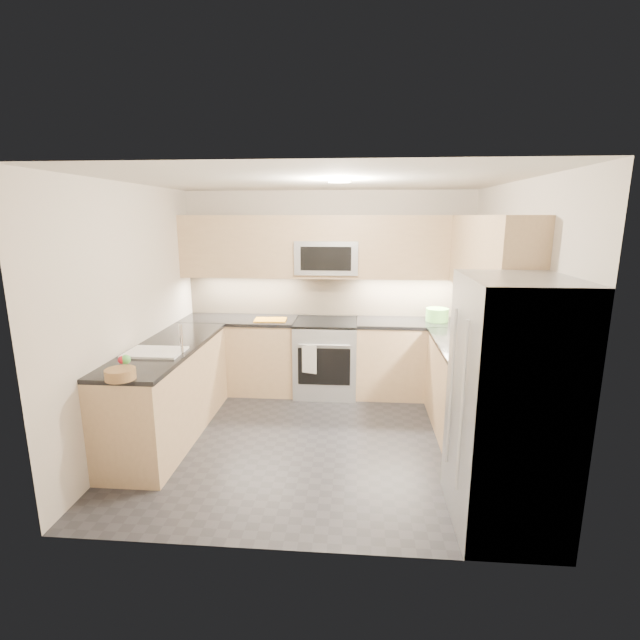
{
  "coord_description": "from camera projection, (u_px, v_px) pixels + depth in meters",
  "views": [
    {
      "loc": [
        0.37,
        -4.26,
        2.19
      ],
      "look_at": [
        0.0,
        0.35,
        1.15
      ],
      "focal_mm": 26.0,
      "sensor_mm": 36.0,
      "label": 1
    }
  ],
  "objects": [
    {
      "name": "refrigerator",
      "position": [
        510.0,
        406.0,
        3.23
      ],
      "size": [
        0.7,
        0.9,
        1.8
      ],
      "primitive_type": "cube",
      "color": "#9DA0A5",
      "rests_on": "floor"
    },
    {
      "name": "wall_left",
      "position": [
        134.0,
        315.0,
        4.52
      ],
      "size": [
        0.02,
        3.2,
        2.5
      ],
      "primitive_type": "cube",
      "color": "beige",
      "rests_on": "floor"
    },
    {
      "name": "utensil_bowl",
      "position": [
        437.0,
        315.0,
        5.63
      ],
      "size": [
        0.3,
        0.3,
        0.16
      ],
      "primitive_type": "cylinder",
      "rotation": [
        0.0,
        0.0,
        -0.1
      ],
      "color": "#60B14B",
      "rests_on": "countertop_back_right"
    },
    {
      "name": "upper_cab_back",
      "position": [
        327.0,
        247.0,
        5.64
      ],
      "size": [
        3.6,
        0.35,
        0.75
      ],
      "primitive_type": "cube",
      "color": "tan",
      "rests_on": "wall_back"
    },
    {
      "name": "sink_basin",
      "position": [
        156.0,
        359.0,
        4.34
      ],
      "size": [
        0.52,
        0.38,
        0.16
      ],
      "primitive_type": "cube",
      "color": "white",
      "rests_on": "base_cab_peninsula"
    },
    {
      "name": "fruit_basket",
      "position": [
        120.0,
        374.0,
        3.62
      ],
      "size": [
        0.26,
        0.26,
        0.08
      ],
      "primitive_type": "cylinder",
      "rotation": [
        0.0,
        0.0,
        0.15
      ],
      "color": "olive",
      "rests_on": "countertop_peninsula"
    },
    {
      "name": "fruit_apple",
      "position": [
        122.0,
        360.0,
        3.74
      ],
      "size": [
        0.06,
        0.06,
        0.06
      ],
      "primitive_type": "sphere",
      "color": "#B01424",
      "rests_on": "fruit_basket"
    },
    {
      "name": "base_cab_peninsula",
      "position": [
        169.0,
        392.0,
        4.67
      ],
      "size": [
        0.6,
        2.0,
        0.9
      ],
      "primitive_type": "cube",
      "color": "tan",
      "rests_on": "floor"
    },
    {
      "name": "microwave_door",
      "position": [
        326.0,
        259.0,
        5.44
      ],
      "size": [
        0.6,
        0.01,
        0.28
      ],
      "primitive_type": "cube",
      "color": "black",
      "rests_on": "microwave"
    },
    {
      "name": "base_cab_right",
      "position": [
        469.0,
        396.0,
        4.58
      ],
      "size": [
        0.6,
        1.7,
        0.9
      ],
      "primitive_type": "cube",
      "color": "tan",
      "rests_on": "floor"
    },
    {
      "name": "oven_door_glass",
      "position": [
        324.0,
        367.0,
        5.48
      ],
      "size": [
        0.62,
        0.02,
        0.45
      ],
      "primitive_type": "cube",
      "color": "black",
      "rests_on": "gas_range"
    },
    {
      "name": "gas_range",
      "position": [
        326.0,
        358.0,
        5.8
      ],
      "size": [
        0.76,
        0.65,
        0.91
      ],
      "primitive_type": "cube",
      "color": "#A8ACB0",
      "rests_on": "floor"
    },
    {
      "name": "oven_handle",
      "position": [
        324.0,
        345.0,
        5.4
      ],
      "size": [
        0.6,
        0.02,
        0.02
      ],
      "primitive_type": "cylinder",
      "rotation": [
        0.0,
        1.57,
        0.0
      ],
      "color": "#B2B5BA",
      "rests_on": "gas_range"
    },
    {
      "name": "fridge_handle_right",
      "position": [
        451.0,
        388.0,
        3.42
      ],
      "size": [
        0.02,
        0.02,
        1.2
      ],
      "primitive_type": "cylinder",
      "color": "#B2B5BA",
      "rests_on": "refrigerator"
    },
    {
      "name": "microwave",
      "position": [
        327.0,
        257.0,
        5.64
      ],
      "size": [
        0.76,
        0.4,
        0.4
      ],
      "primitive_type": "cube",
      "color": "#9D9FA4",
      "rests_on": "upper_cab_back"
    },
    {
      "name": "countertop_peninsula",
      "position": [
        166.0,
        348.0,
        4.57
      ],
      "size": [
        0.63,
        2.0,
        0.04
      ],
      "primitive_type": "cube",
      "color": "black",
      "rests_on": "base_cab_peninsula"
    },
    {
      "name": "upper_cab_right",
      "position": [
        490.0,
        255.0,
        4.39
      ],
      "size": [
        0.35,
        1.95,
        0.75
      ],
      "primitive_type": "cube",
      "color": "tan",
      "rests_on": "wall_right"
    },
    {
      "name": "dish_towel_check",
      "position": [
        309.0,
        359.0,
        5.43
      ],
      "size": [
        0.18,
        0.07,
        0.34
      ],
      "primitive_type": "cube",
      "rotation": [
        0.0,
        0.0,
        -0.31
      ],
      "color": "white",
      "rests_on": "oven_handle"
    },
    {
      "name": "countertop_back_right",
      "position": [
        415.0,
        323.0,
        5.63
      ],
      "size": [
        1.42,
        0.63,
        0.04
      ],
      "primitive_type": "cube",
      "color": "black",
      "rests_on": "base_cab_back_right"
    },
    {
      "name": "countertop_right",
      "position": [
        473.0,
        350.0,
        4.48
      ],
      "size": [
        0.63,
        1.7,
        0.04
      ],
      "primitive_type": "cube",
      "color": "black",
      "rests_on": "base_cab_right"
    },
    {
      "name": "wall_right",
      "position": [
        513.0,
        321.0,
        4.24
      ],
      "size": [
        0.02,
        3.2,
        2.5
      ],
      "primitive_type": "cube",
      "color": "beige",
      "rests_on": "floor"
    },
    {
      "name": "base_cab_back_right",
      "position": [
        414.0,
        360.0,
        5.74
      ],
      "size": [
        1.42,
        0.6,
        0.9
      ],
      "primitive_type": "cube",
      "color": "tan",
      "rests_on": "floor"
    },
    {
      "name": "backsplash_back",
      "position": [
        328.0,
        295.0,
        5.94
      ],
      "size": [
        3.6,
        0.01,
        0.51
      ],
      "primitive_type": "cube",
      "color": "tan",
      "rests_on": "wall_back"
    },
    {
      "name": "wall_front",
      "position": [
        294.0,
        374.0,
        2.83
      ],
      "size": [
        3.6,
        0.02,
        2.5
      ],
      "primitive_type": "cube",
      "color": "beige",
      "rests_on": "floor"
    },
    {
      "name": "floor",
      "position": [
        317.0,
        439.0,
        4.66
      ],
      "size": [
        3.6,
        3.2,
        0.0
      ],
      "primitive_type": "cube",
      "color": "#27272C",
      "rests_on": "ground"
    },
    {
      "name": "wall_back",
      "position": [
        328.0,
        291.0,
        5.94
      ],
      "size": [
        3.6,
        0.02,
        2.5
      ],
      "primitive_type": "cube",
      "color": "beige",
      "rests_on": "floor"
    },
    {
      "name": "fruit_pear",
      "position": [
        126.0,
        360.0,
        3.75
      ],
      "size": [
        0.08,
        0.08,
        0.08
      ],
      "primitive_type": "sphere",
      "color": "#4CAE4A",
      "rests_on": "fruit_basket"
    },
    {
      "name": "base_cab_back_left",
      "position": [
        241.0,
        356.0,
        5.91
      ],
      "size": [
        1.42,
        0.6,
        0.9
      ],
      "primitive_type": "cube",
      "color": "tan",
      "rests_on": "floor"
    },
    {
      "name": "countertop_back_left",
      "position": [
        240.0,
        320.0,
        5.8
      ],
      "size": [
        1.42,
        0.63,
        0.04
      ],
      "primitive_type": "cube",
      "color": "black",
      "rests_on": "base_cab_back_left"
    },
    {
      "name": "ceiling",
      "position": [
        317.0,
        180.0,
        4.11
      ],
      "size": [
        3.6,
        3.2,
        0.02
      ],
      "primitive_type": "cube",
      "color": "beige",
      "rests_on": "wall_back"
    },
    {
      "name": "faucet",
      "position": [
        181.0,
        339.0,
        4.27
      ],
      "size": [
        0.03,
        0.03,
        0.28
      ],
      "primitive_type": "cylinder",
      "color": "silver",
      "rests_on": "countertop_peninsula"
    },
    {
      "name": "range_cooktop",
      "position": [
        326.0,
        322.0,
        5.69
      ],
      "size": [
        0.76,
        0.65,
        0.03
      ],
      "primitive_type": "cube",
      "color": "black",
      "rests_on": "gas_range"
    },
    {
      "name": "fridge_handle_left",
      "position": [
        462.0,
        408.0,
        3.07
      ],
      "size": [
        0.02,
        0.02,
        1.2
      ],
      "primitive_type": "cylinder",
      "color": "#B2B5BA",
      "rests_on": "refrigerator"
    },
    {
      "name": "cutting_board",
      "position": [
        270.0,
        320.0,
        5.68
      ],
      "size": [
        0.41,
        0.3,
        0.01
      ],
      "primitive_type": "cube",
      "rotation": [
        0.0,
        0.0,
        0.07
      ],
      "color": "#C57D12",
      "rests_on": "countertop_back_left"
    },
    {
      "name": "backsplash_right",
      "position": [
        497.0,
        317.0,
        4.69
      ],
      "size": [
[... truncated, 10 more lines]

